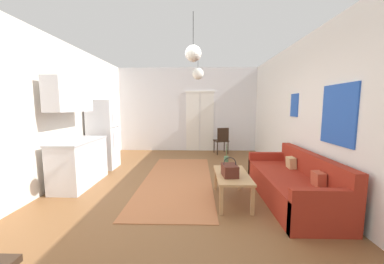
% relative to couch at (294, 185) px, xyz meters
% --- Properties ---
extents(ground_plane, '(5.32, 8.39, 0.10)m').
position_rel_couch_xyz_m(ground_plane, '(-1.94, 0.16, -0.31)').
color(ground_plane, brown).
extents(wall_back, '(4.92, 0.13, 2.85)m').
position_rel_couch_xyz_m(wall_back, '(-1.93, 4.10, 1.15)').
color(wall_back, silver).
rests_on(wall_back, ground_plane).
extents(wall_right, '(0.12, 7.99, 2.85)m').
position_rel_couch_xyz_m(wall_right, '(0.47, 0.16, 1.17)').
color(wall_right, white).
rests_on(wall_right, ground_plane).
extents(wall_left, '(0.12, 7.99, 2.85)m').
position_rel_couch_xyz_m(wall_left, '(-4.35, 0.16, 1.17)').
color(wall_left, silver).
rests_on(wall_left, ground_plane).
extents(area_rug, '(1.40, 3.54, 0.01)m').
position_rel_couch_xyz_m(area_rug, '(-2.01, 0.96, -0.26)').
color(area_rug, '#B26B42').
rests_on(area_rug, ground_plane).
extents(couch, '(0.84, 2.14, 0.78)m').
position_rel_couch_xyz_m(couch, '(0.00, 0.00, 0.00)').
color(couch, maroon).
rests_on(couch, ground_plane).
extents(coffee_table, '(0.52, 1.02, 0.45)m').
position_rel_couch_xyz_m(coffee_table, '(-1.03, -0.04, 0.13)').
color(coffee_table, tan).
rests_on(coffee_table, ground_plane).
extents(bamboo_vase, '(0.08, 0.08, 0.43)m').
position_rel_couch_xyz_m(bamboo_vase, '(-1.08, 0.30, 0.30)').
color(bamboo_vase, '#47704C').
rests_on(bamboo_vase, coffee_table).
extents(handbag, '(0.25, 0.33, 0.30)m').
position_rel_couch_xyz_m(handbag, '(-1.08, -0.16, 0.29)').
color(handbag, '#512319').
rests_on(handbag, coffee_table).
extents(refrigerator, '(0.63, 0.59, 1.70)m').
position_rel_couch_xyz_m(refrigerator, '(-3.94, 1.83, 0.59)').
color(refrigerator, white).
rests_on(refrigerator, ground_plane).
extents(kitchen_counter, '(0.58, 1.30, 2.06)m').
position_rel_couch_xyz_m(kitchen_counter, '(-3.94, 0.63, 0.53)').
color(kitchen_counter, silver).
rests_on(kitchen_counter, ground_plane).
extents(accent_chair, '(0.50, 0.49, 0.86)m').
position_rel_couch_xyz_m(accent_chair, '(-0.80, 3.52, 0.22)').
color(accent_chair, black).
rests_on(accent_chair, ground_plane).
extents(pendant_lamp_near, '(0.23, 0.23, 0.68)m').
position_rel_couch_xyz_m(pendant_lamp_near, '(-1.66, -0.31, 2.03)').
color(pendant_lamp_near, black).
extents(pendant_lamp_far, '(0.29, 0.29, 0.64)m').
position_rel_couch_xyz_m(pendant_lamp_far, '(-1.58, 2.08, 2.09)').
color(pendant_lamp_far, black).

